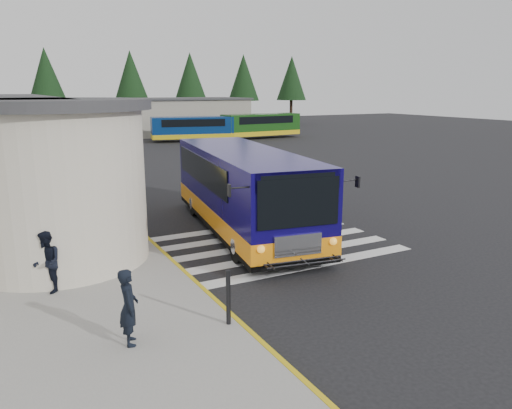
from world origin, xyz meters
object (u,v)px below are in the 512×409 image
far_bus_a (192,128)px  far_bus_b (261,125)px  transit_bus (244,193)px  pedestrian_a (129,307)px  pedestrian_b (47,262)px  bollard (228,297)px

far_bus_a → far_bus_b: far_bus_b is taller
transit_bus → pedestrian_a: bearing=-122.7°
pedestrian_a → pedestrian_b: size_ratio=0.99×
far_bus_a → far_bus_b: bearing=-81.4°
transit_bus → far_bus_a: (10.21, 32.15, -0.08)m
transit_bus → bollard: bearing=-110.3°
far_bus_a → pedestrian_a: bearing=169.4°
transit_bus → pedestrian_a: (-5.99, -6.78, -0.51)m
bollard → far_bus_b: size_ratio=0.14×
transit_bus → far_bus_b: transit_bus is taller
pedestrian_a → far_bus_a: size_ratio=0.19×
transit_bus → bollard: (-3.85, -6.93, -0.68)m
pedestrian_b → bollard: size_ratio=1.29×
pedestrian_a → far_bus_a: far_bus_a is taller
pedestrian_b → far_bus_b: 42.94m
pedestrian_a → bollard: size_ratio=1.28×
transit_bus → far_bus_b: 36.42m
bollard → far_bus_a: (14.06, 39.09, 0.60)m
bollard → far_bus_a: 41.54m
transit_bus → far_bus_b: bearing=69.2°
pedestrian_b → bollard: bearing=31.6°
pedestrian_a → far_bus_b: (23.93, 38.48, 0.50)m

